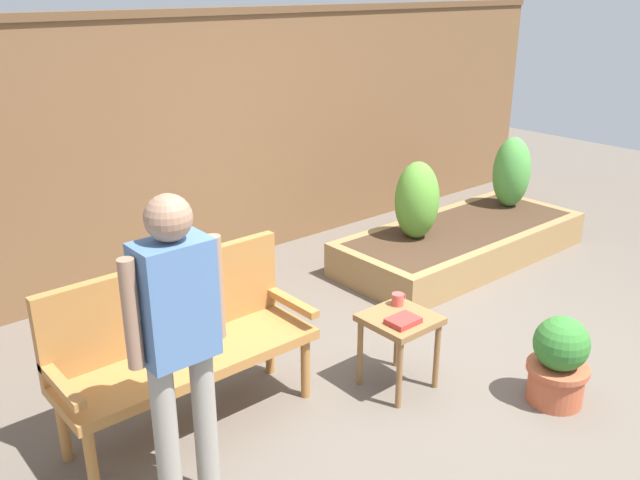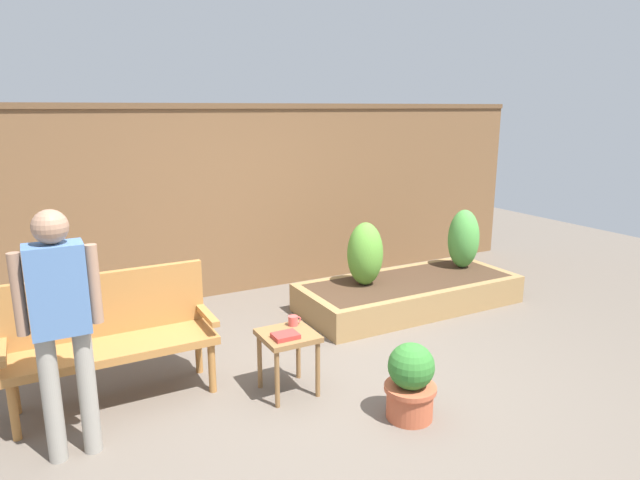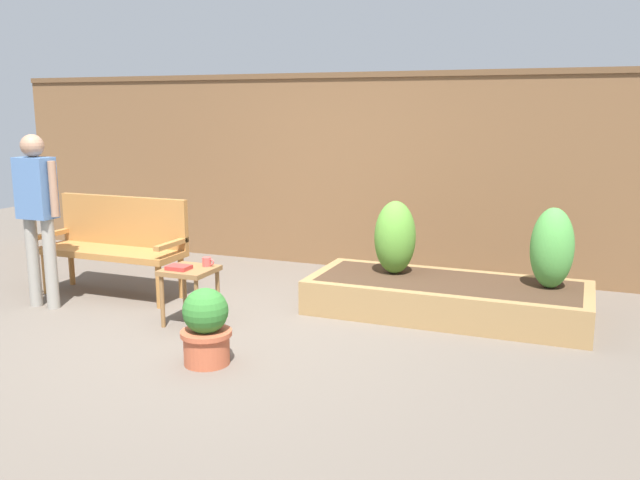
{
  "view_description": "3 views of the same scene",
  "coord_description": "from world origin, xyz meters",
  "px_view_note": "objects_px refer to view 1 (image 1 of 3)",
  "views": [
    {
      "loc": [
        -3.01,
        -2.29,
        2.35
      ],
      "look_at": [
        -0.13,
        1.1,
        0.65
      ],
      "focal_mm": 37.98,
      "sensor_mm": 36.0,
      "label": 1
    },
    {
      "loc": [
        -1.9,
        -3.32,
        2.12
      ],
      "look_at": [
        0.46,
        1.07,
        0.91
      ],
      "focal_mm": 30.82,
      "sensor_mm": 36.0,
      "label": 2
    },
    {
      "loc": [
        2.7,
        -4.45,
        1.79
      ],
      "look_at": [
        0.65,
        0.68,
        0.69
      ],
      "focal_mm": 37.58,
      "sensor_mm": 36.0,
      "label": 3
    }
  ],
  "objects_px": {
    "potted_boxwood": "(559,361)",
    "shrub_near_bench": "(417,200)",
    "garden_bench": "(180,334)",
    "shrub_far_corner": "(512,172)",
    "person_by_bench": "(178,333)",
    "book_on_table": "(403,321)",
    "cup_on_table": "(398,299)",
    "side_table": "(399,328)"
  },
  "relations": [
    {
      "from": "potted_boxwood",
      "to": "shrub_near_bench",
      "type": "distance_m",
      "value": 2.1
    },
    {
      "from": "garden_bench",
      "to": "shrub_far_corner",
      "type": "bearing_deg",
      "value": 8.83
    },
    {
      "from": "shrub_near_bench",
      "to": "person_by_bench",
      "type": "relative_size",
      "value": 0.43
    },
    {
      "from": "book_on_table",
      "to": "potted_boxwood",
      "type": "bearing_deg",
      "value": -45.16
    },
    {
      "from": "shrub_far_corner",
      "to": "garden_bench",
      "type": "bearing_deg",
      "value": -171.17
    },
    {
      "from": "book_on_table",
      "to": "shrub_near_bench",
      "type": "height_order",
      "value": "shrub_near_bench"
    },
    {
      "from": "potted_boxwood",
      "to": "person_by_bench",
      "type": "xyz_separation_m",
      "value": [
        -2.1,
        0.64,
        0.66
      ]
    },
    {
      "from": "person_by_bench",
      "to": "shrub_near_bench",
      "type": "bearing_deg",
      "value": 23.03
    },
    {
      "from": "potted_boxwood",
      "to": "shrub_near_bench",
      "type": "xyz_separation_m",
      "value": [
        0.84,
        1.89,
        0.36
      ]
    },
    {
      "from": "cup_on_table",
      "to": "potted_boxwood",
      "type": "distance_m",
      "value": 1.0
    },
    {
      "from": "side_table",
      "to": "person_by_bench",
      "type": "distance_m",
      "value": 1.6
    },
    {
      "from": "book_on_table",
      "to": "shrub_far_corner",
      "type": "height_order",
      "value": "shrub_far_corner"
    },
    {
      "from": "garden_bench",
      "to": "cup_on_table",
      "type": "distance_m",
      "value": 1.34
    },
    {
      "from": "shrub_near_bench",
      "to": "shrub_far_corner",
      "type": "relative_size",
      "value": 0.98
    },
    {
      "from": "side_table",
      "to": "potted_boxwood",
      "type": "bearing_deg",
      "value": -50.74
    },
    {
      "from": "shrub_near_bench",
      "to": "person_by_bench",
      "type": "xyz_separation_m",
      "value": [
        -2.93,
        -1.25,
        0.3
      ]
    },
    {
      "from": "shrub_near_bench",
      "to": "person_by_bench",
      "type": "height_order",
      "value": "person_by_bench"
    },
    {
      "from": "potted_boxwood",
      "to": "side_table",
      "type": "bearing_deg",
      "value": 129.26
    },
    {
      "from": "cup_on_table",
      "to": "person_by_bench",
      "type": "bearing_deg",
      "value": -172.98
    },
    {
      "from": "shrub_near_bench",
      "to": "shrub_far_corner",
      "type": "bearing_deg",
      "value": 0.0
    },
    {
      "from": "cup_on_table",
      "to": "shrub_near_bench",
      "type": "height_order",
      "value": "shrub_near_bench"
    },
    {
      "from": "shrub_near_bench",
      "to": "garden_bench",
      "type": "bearing_deg",
      "value": -166.73
    },
    {
      "from": "garden_bench",
      "to": "cup_on_table",
      "type": "xyz_separation_m",
      "value": [
        1.27,
        -0.44,
        -0.03
      ]
    },
    {
      "from": "side_table",
      "to": "shrub_near_bench",
      "type": "relative_size",
      "value": 0.72
    },
    {
      "from": "garden_bench",
      "to": "person_by_bench",
      "type": "relative_size",
      "value": 0.92
    },
    {
      "from": "cup_on_table",
      "to": "potted_boxwood",
      "type": "relative_size",
      "value": 0.19
    },
    {
      "from": "cup_on_table",
      "to": "potted_boxwood",
      "type": "bearing_deg",
      "value": -59.69
    },
    {
      "from": "garden_bench",
      "to": "potted_boxwood",
      "type": "xyz_separation_m",
      "value": [
        1.76,
        -1.28,
        -0.27
      ]
    },
    {
      "from": "garden_bench",
      "to": "book_on_table",
      "type": "xyz_separation_m",
      "value": [
        1.12,
        -0.63,
        -0.05
      ]
    },
    {
      "from": "cup_on_table",
      "to": "book_on_table",
      "type": "bearing_deg",
      "value": -129.23
    },
    {
      "from": "garden_bench",
      "to": "potted_boxwood",
      "type": "relative_size",
      "value": 2.61
    },
    {
      "from": "cup_on_table",
      "to": "person_by_bench",
      "type": "distance_m",
      "value": 1.67
    },
    {
      "from": "potted_boxwood",
      "to": "shrub_far_corner",
      "type": "distance_m",
      "value": 2.91
    },
    {
      "from": "cup_on_table",
      "to": "person_by_bench",
      "type": "relative_size",
      "value": 0.07
    },
    {
      "from": "book_on_table",
      "to": "potted_boxwood",
      "type": "distance_m",
      "value": 0.94
    },
    {
      "from": "potted_boxwood",
      "to": "shrub_far_corner",
      "type": "bearing_deg",
      "value": 40.85
    },
    {
      "from": "side_table",
      "to": "shrub_near_bench",
      "type": "xyz_separation_m",
      "value": [
        1.43,
        1.17,
        0.24
      ]
    },
    {
      "from": "person_by_bench",
      "to": "book_on_table",
      "type": "bearing_deg",
      "value": 0.32
    },
    {
      "from": "side_table",
      "to": "potted_boxwood",
      "type": "distance_m",
      "value": 0.95
    },
    {
      "from": "garden_bench",
      "to": "book_on_table",
      "type": "bearing_deg",
      "value": -29.29
    },
    {
      "from": "potted_boxwood",
      "to": "book_on_table",
      "type": "bearing_deg",
      "value": 134.77
    },
    {
      "from": "garden_bench",
      "to": "book_on_table",
      "type": "relative_size",
      "value": 7.79
    }
  ]
}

